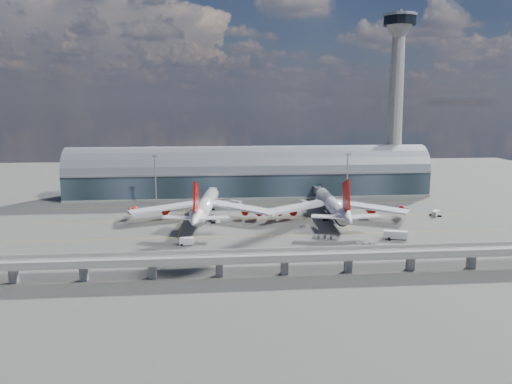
{
  "coord_description": "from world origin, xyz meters",
  "views": [
    {
      "loc": [
        -22.32,
        -199.97,
        51.99
      ],
      "look_at": [
        -2.69,
        10.0,
        14.0
      ],
      "focal_mm": 35.0,
      "sensor_mm": 36.0,
      "label": 1
    }
  ],
  "objects": [
    {
      "name": "jet_bridge_left",
      "position": [
        -20.95,
        53.12,
        5.18
      ],
      "size": [
        4.4,
        28.0,
        7.25
      ],
      "color": "gray",
      "rests_on": "ground"
    },
    {
      "name": "service_truck_1",
      "position": [
        -31.38,
        -20.76,
        1.46
      ],
      "size": [
        5.12,
        2.74,
        2.89
      ],
      "rotation": [
        0.0,
        0.0,
        1.51
      ],
      "color": "silver",
      "rests_on": "ground"
    },
    {
      "name": "cargo_train_1",
      "position": [
        33.74,
        -28.97,
        0.85
      ],
      "size": [
        7.37,
        1.94,
        1.63
      ],
      "rotation": [
        0.0,
        0.0,
        1.63
      ],
      "color": "gray",
      "rests_on": "ground"
    },
    {
      "name": "jet_bridge_right",
      "position": [
        35.9,
        51.18,
        5.18
      ],
      "size": [
        4.4,
        32.0,
        7.25
      ],
      "color": "gray",
      "rests_on": "ground"
    },
    {
      "name": "service_truck_5",
      "position": [
        -9.8,
        46.24,
        1.66
      ],
      "size": [
        6.6,
        6.56,
        3.25
      ],
      "rotation": [
        0.0,
        0.0,
        0.79
      ],
      "color": "silver",
      "rests_on": "ground"
    },
    {
      "name": "taxi_lines",
      "position": [
        0.0,
        22.11,
        0.01
      ],
      "size": [
        200.0,
        80.12,
        0.01
      ],
      "color": "gold",
      "rests_on": "ground"
    },
    {
      "name": "service_truck_0",
      "position": [
        -20.26,
        14.03,
        1.29
      ],
      "size": [
        4.14,
        6.33,
        2.5
      ],
      "rotation": [
        0.0,
        0.0,
        0.39
      ],
      "color": "silver",
      "rests_on": "ground"
    },
    {
      "name": "ground",
      "position": [
        0.0,
        0.0,
        0.0
      ],
      "size": [
        500.0,
        500.0,
        0.0
      ],
      "primitive_type": "plane",
      "color": "#474744",
      "rests_on": "ground"
    },
    {
      "name": "floodlight_mast_right",
      "position": [
        50.0,
        55.0,
        13.63
      ],
      "size": [
        3.0,
        0.7,
        25.7
      ],
      "color": "gray",
      "rests_on": "ground"
    },
    {
      "name": "service_truck_2",
      "position": [
        48.49,
        -19.78,
        1.68
      ],
      "size": [
        9.25,
        5.2,
        3.22
      ],
      "rotation": [
        0.0,
        0.0,
        1.25
      ],
      "color": "silver",
      "rests_on": "ground"
    },
    {
      "name": "airliner_right",
      "position": [
        32.3,
        14.83,
        5.98
      ],
      "size": [
        69.56,
        72.7,
        23.07
      ],
      "rotation": [
        0.0,
        0.0,
        -0.05
      ],
      "color": "white",
      "rests_on": "ground"
    },
    {
      "name": "terminal",
      "position": [
        0.0,
        77.99,
        11.34
      ],
      "size": [
        200.0,
        30.0,
        28.0
      ],
      "color": "#1F2C34",
      "rests_on": "ground"
    },
    {
      "name": "floodlight_mast_left",
      "position": [
        -50.0,
        55.0,
        13.63
      ],
      "size": [
        3.0,
        0.7,
        25.7
      ],
      "color": "gray",
      "rests_on": "ground"
    },
    {
      "name": "cargo_train_0",
      "position": [
        21.34,
        -16.89,
        0.78
      ],
      "size": [
        9.06,
        3.49,
        1.5
      ],
      "rotation": [
        0.0,
        0.0,
        1.81
      ],
      "color": "gray",
      "rests_on": "ground"
    },
    {
      "name": "control_tower",
      "position": [
        85.0,
        83.0,
        51.64
      ],
      "size": [
        19.0,
        19.0,
        103.0
      ],
      "color": "gray",
      "rests_on": "ground"
    },
    {
      "name": "airliner_left",
      "position": [
        -24.73,
        18.9,
        6.41
      ],
      "size": [
        70.04,
        73.65,
        22.44
      ],
      "rotation": [
        0.0,
        0.0,
        -0.12
      ],
      "color": "white",
      "rests_on": "ground"
    },
    {
      "name": "service_truck_3",
      "position": [
        81.51,
        16.56,
        1.33
      ],
      "size": [
        5.15,
        5.37,
        2.6
      ],
      "rotation": [
        0.0,
        0.0,
        -0.74
      ],
      "color": "silver",
      "rests_on": "ground"
    },
    {
      "name": "guideway",
      "position": [
        -0.0,
        -55.0,
        5.29
      ],
      "size": [
        220.0,
        8.5,
        7.2
      ],
      "color": "gray",
      "rests_on": "ground"
    },
    {
      "name": "service_truck_4",
      "position": [
        24.75,
        43.37,
        1.59
      ],
      "size": [
        3.67,
        5.87,
        3.16
      ],
      "rotation": [
        0.0,
        0.0,
        0.23
      ],
      "color": "silver",
      "rests_on": "ground"
    }
  ]
}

